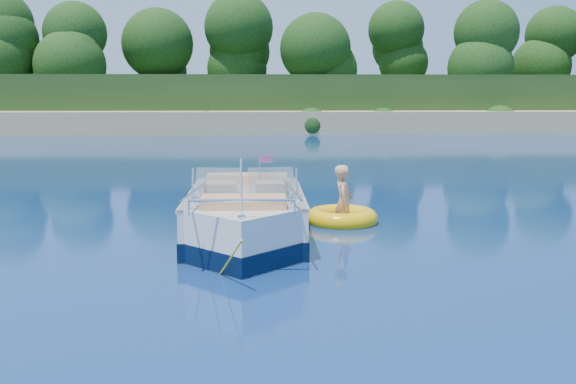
% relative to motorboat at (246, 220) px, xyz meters
% --- Properties ---
extents(ground, '(160.00, 160.00, 0.00)m').
position_rel_motorboat_xyz_m(ground, '(2.00, -3.66, -0.38)').
color(ground, '#0A214B').
rests_on(ground, ground).
extents(shoreline, '(170.00, 59.00, 6.00)m').
position_rel_motorboat_xyz_m(shoreline, '(2.00, 60.12, 0.59)').
color(shoreline, tan).
rests_on(shoreline, ground).
extents(treeline, '(150.00, 7.12, 8.19)m').
position_rel_motorboat_xyz_m(treeline, '(2.04, 37.36, 5.17)').
color(treeline, '#311D10').
rests_on(treeline, ground).
extents(motorboat, '(2.13, 5.92, 1.97)m').
position_rel_motorboat_xyz_m(motorboat, '(0.00, 0.00, 0.00)').
color(motorboat, silver).
rests_on(motorboat, ground).
extents(tow_tube, '(1.81, 1.81, 0.40)m').
position_rel_motorboat_xyz_m(tow_tube, '(1.97, 1.59, -0.28)').
color(tow_tube, '#FFBB09').
rests_on(tow_tube, ground).
extents(boy, '(0.50, 0.91, 1.70)m').
position_rel_motorboat_xyz_m(boy, '(1.99, 1.51, -0.38)').
color(boy, tan).
rests_on(boy, ground).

